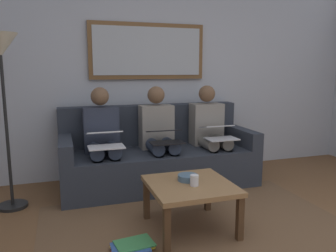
{
  "coord_description": "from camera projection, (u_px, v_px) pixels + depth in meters",
  "views": [
    {
      "loc": [
        1.05,
        1.57,
        1.34
      ],
      "look_at": [
        0.0,
        -1.7,
        0.75
      ],
      "focal_mm": 35.79,
      "sensor_mm": 36.0,
      "label": 1
    }
  ],
  "objects": [
    {
      "name": "wall_rear",
      "position": [
        146.0,
        72.0,
        4.23
      ],
      "size": [
        6.0,
        0.12,
        2.6
      ],
      "primitive_type": "cube",
      "color": "#B7BCC6",
      "rests_on": "ground_plane"
    },
    {
      "name": "laptop_white",
      "position": [
        105.0,
        139.0,
        3.41
      ],
      "size": [
        0.36,
        0.37,
        0.16
      ],
      "color": "white"
    },
    {
      "name": "standing_lamp",
      "position": [
        1.0,
        65.0,
        3.05
      ],
      "size": [
        0.32,
        0.32,
        1.66
      ],
      "color": "black",
      "rests_on": "ground_plane"
    },
    {
      "name": "magazine_stack",
      "position": [
        132.0,
        247.0,
        2.48
      ],
      "size": [
        0.34,
        0.28,
        0.05
      ],
      "color": "red",
      "rests_on": "ground_plane"
    },
    {
      "name": "cup",
      "position": [
        194.0,
        180.0,
        2.71
      ],
      "size": [
        0.07,
        0.07,
        0.09
      ],
      "primitive_type": "cylinder",
      "color": "silver",
      "rests_on": "coffee_table"
    },
    {
      "name": "area_rug",
      "position": [
        199.0,
        230.0,
        2.81
      ],
      "size": [
        2.6,
        1.8,
        0.01
      ],
      "primitive_type": "cube",
      "color": "brown",
      "rests_on": "ground_plane"
    },
    {
      "name": "person_left",
      "position": [
        210.0,
        130.0,
        4.03
      ],
      "size": [
        0.38,
        0.58,
        1.14
      ],
      "color": "gray",
      "rests_on": "couch"
    },
    {
      "name": "bowl",
      "position": [
        188.0,
        178.0,
        2.84
      ],
      "size": [
        0.17,
        0.17,
        0.05
      ],
      "primitive_type": "cylinder",
      "color": "slate",
      "rests_on": "coffee_table"
    },
    {
      "name": "coffee_table",
      "position": [
        190.0,
        189.0,
        2.78
      ],
      "size": [
        0.68,
        0.68,
        0.4
      ],
      "color": "olive",
      "rests_on": "ground_plane"
    },
    {
      "name": "person_right",
      "position": [
        102.0,
        137.0,
        3.64
      ],
      "size": [
        0.38,
        0.58,
        1.14
      ],
      "color": "#2D3342",
      "rests_on": "couch"
    },
    {
      "name": "couch",
      "position": [
        157.0,
        157.0,
        3.95
      ],
      "size": [
        2.2,
        0.9,
        0.9
      ],
      "color": "#2D333D",
      "rests_on": "ground_plane"
    },
    {
      "name": "laptop_silver",
      "position": [
        219.0,
        132.0,
        3.79
      ],
      "size": [
        0.35,
        0.36,
        0.15
      ],
      "color": "silver"
    },
    {
      "name": "framed_mirror",
      "position": [
        148.0,
        51.0,
        4.1
      ],
      "size": [
        1.44,
        0.05,
        0.68
      ],
      "color": "brown"
    },
    {
      "name": "person_middle",
      "position": [
        159.0,
        133.0,
        3.83
      ],
      "size": [
        0.38,
        0.58,
        1.14
      ],
      "color": "gray",
      "rests_on": "couch"
    },
    {
      "name": "laptop_black",
      "position": [
        165.0,
        136.0,
        3.59
      ],
      "size": [
        0.35,
        0.32,
        0.14
      ],
      "color": "black"
    }
  ]
}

